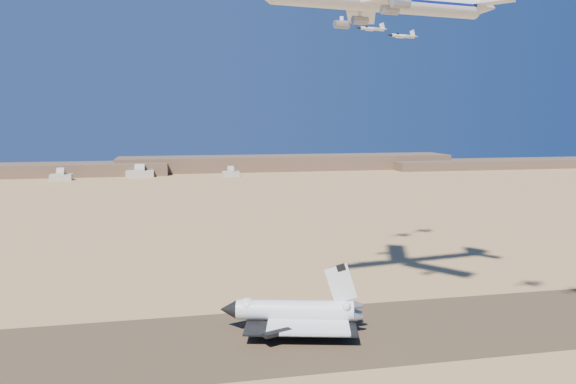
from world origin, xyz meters
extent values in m
plane|color=tan|center=(0.00, 0.00, 0.00)|extent=(1200.00, 1200.00, 0.00)
cube|color=brown|center=(0.00, 0.00, 0.03)|extent=(600.00, 50.00, 0.06)
cube|color=brown|center=(120.00, 540.00, 9.00)|extent=(420.00, 60.00, 18.00)
cube|color=brown|center=(400.00, 510.00, 5.50)|extent=(300.00, 60.00, 11.00)
cube|color=#B5ADA0|center=(-140.00, 470.00, 3.25)|extent=(22.00, 14.00, 6.50)
cube|color=#B5ADA0|center=(-60.00, 485.00, 3.75)|extent=(30.00, 15.00, 7.50)
cube|color=#B5ADA0|center=(40.00, 475.00, 2.75)|extent=(19.00, 12.50, 5.50)
cylinder|color=white|center=(9.84, 5.27, 6.62)|extent=(35.76, 14.42, 6.18)
cone|color=black|center=(-9.66, 10.06, 6.62)|extent=(6.22, 6.88, 5.87)
sphere|color=white|center=(-4.09, 8.69, 7.50)|extent=(5.74, 5.74, 5.74)
cube|color=white|center=(14.12, 4.21, 4.08)|extent=(29.89, 31.50, 0.99)
cube|color=black|center=(11.98, 4.74, 3.59)|extent=(38.46, 33.61, 0.55)
cube|color=white|center=(23.76, 1.84, 15.22)|extent=(10.12, 3.19, 12.71)
cylinder|color=gray|center=(-4.09, 8.69, 1.77)|extent=(0.40, 0.40, 3.53)
cylinder|color=black|center=(-4.09, 8.69, 0.61)|extent=(1.30, 0.77, 1.21)
cylinder|color=gray|center=(14.95, -1.67, 1.77)|extent=(0.40, 0.40, 3.53)
cylinder|color=black|center=(14.95, -1.67, 0.61)|extent=(1.30, 0.77, 1.21)
cylinder|color=gray|center=(17.58, 9.04, 1.77)|extent=(0.40, 0.40, 3.53)
cylinder|color=black|center=(17.58, 9.04, 0.61)|extent=(1.30, 0.77, 1.21)
cylinder|color=silver|center=(38.89, 13.12, 101.11)|extent=(71.38, 17.06, 6.70)
cube|color=silver|center=(38.50, 30.00, 99.85)|extent=(19.39, 32.74, 0.73)
cube|color=silver|center=(77.15, 11.92, 102.15)|extent=(11.66, 12.60, 0.52)
cube|color=silver|center=(75.16, 25.38, 102.15)|extent=(9.58, 12.82, 0.52)
cylinder|color=gray|center=(38.20, 3.50, 96.71)|extent=(5.58, 3.46, 2.72)
cylinder|color=gray|center=(37.51, -6.12, 96.71)|extent=(5.58, 3.46, 2.72)
cylinder|color=gray|center=(35.44, 22.13, 96.71)|extent=(5.58, 3.46, 2.72)
cylinder|color=gray|center=(31.98, 31.14, 96.71)|extent=(5.58, 3.46, 2.72)
imported|color=#C55D0B|center=(17.38, -1.19, 0.94)|extent=(0.60, 0.74, 1.75)
imported|color=#C55D0B|center=(16.74, -0.59, 0.93)|extent=(0.95, 0.94, 1.74)
imported|color=#C55D0B|center=(19.39, -3.16, 1.01)|extent=(1.23, 0.87, 1.89)
cylinder|color=silver|center=(55.86, 66.31, 101.32)|extent=(11.21, 3.79, 1.31)
cone|color=black|center=(49.31, 64.80, 101.32)|extent=(2.64, 1.73, 1.21)
sphere|color=black|center=(53.13, 65.68, 101.79)|extent=(1.31, 1.31, 1.31)
cube|color=silver|center=(56.77, 66.52, 101.13)|extent=(4.86, 8.01, 0.23)
cube|color=silver|center=(60.40, 67.36, 101.32)|extent=(3.05, 5.01, 0.19)
cube|color=silver|center=(60.58, 67.40, 102.63)|extent=(2.80, 0.86, 3.16)
cylinder|color=silver|center=(73.35, 75.70, 100.25)|extent=(11.94, 4.57, 1.40)
cone|color=black|center=(66.41, 73.77, 100.25)|extent=(2.85, 1.95, 1.30)
sphere|color=black|center=(70.46, 74.89, 100.75)|extent=(1.40, 1.40, 1.40)
cube|color=silver|center=(74.31, 75.97, 100.05)|extent=(5.52, 8.65, 0.25)
cube|color=silver|center=(78.17, 77.04, 100.25)|extent=(3.46, 5.41, 0.20)
cube|color=silver|center=(78.36, 77.10, 101.65)|extent=(2.98, 1.05, 3.38)
camera|label=1|loc=(-25.95, -156.89, 65.16)|focal=35.00mm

